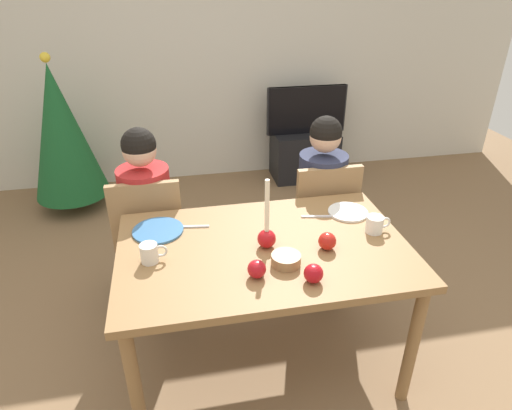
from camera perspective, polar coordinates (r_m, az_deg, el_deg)
name	(u,v)px	position (r m, az deg, el deg)	size (l,w,h in m)	color
ground_plane	(263,357)	(2.64, 0.89, -19.01)	(7.68, 7.68, 0.00)	brown
back_wall	(206,44)	(4.40, -6.46, 19.91)	(6.40, 0.10, 2.60)	beige
dining_table	(264,260)	(2.19, 1.02, -7.14)	(1.40, 0.90, 0.75)	olive
chair_left	(150,234)	(2.76, -13.50, -3.70)	(0.40, 0.40, 0.90)	#99754C
chair_right	(321,217)	(2.89, 8.39, -1.53)	(0.40, 0.40, 0.90)	#99754C
person_left_child	(149,223)	(2.75, -13.63, -2.33)	(0.30, 0.30, 1.17)	#33384C
person_right_child	(320,207)	(2.89, 8.26, -0.23)	(0.30, 0.30, 1.17)	#33384C
tv_stand	(304,155)	(4.57, 6.23, 6.43)	(0.64, 0.40, 0.48)	black
tv	(307,110)	(4.42, 6.55, 12.09)	(0.79, 0.05, 0.46)	black
christmas_tree	(61,132)	(4.11, -23.81, 8.56)	(0.63, 0.63, 1.36)	brown
candle_centerpiece	(267,234)	(2.10, 1.39, -3.75)	(0.09, 0.09, 0.36)	red
plate_left	(158,230)	(2.31, -12.53, -3.23)	(0.26, 0.26, 0.01)	teal
plate_right	(348,212)	(2.47, 11.77, -0.89)	(0.22, 0.22, 0.01)	white
mug_left	(150,253)	(2.07, -13.51, -6.04)	(0.12, 0.08, 0.09)	silver
mug_right	(375,224)	(2.31, 15.13, -2.42)	(0.13, 0.09, 0.09)	white
fork_left	(192,227)	(2.31, -8.28, -2.76)	(0.18, 0.01, 0.01)	silver
fork_right	(318,216)	(2.40, 8.02, -1.47)	(0.18, 0.01, 0.01)	silver
bowl_walnuts	(286,260)	(2.01, 3.89, -7.05)	(0.14, 0.14, 0.05)	#99754C
apple_near_candle	(313,273)	(1.91, 7.43, -8.75)	(0.08, 0.08, 0.08)	#AD0F17
apple_by_left_plate	(327,241)	(2.13, 9.18, -4.62)	(0.09, 0.09, 0.09)	red
apple_by_right_mug	(257,269)	(1.92, 0.09, -8.26)	(0.08, 0.08, 0.08)	#B2131B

